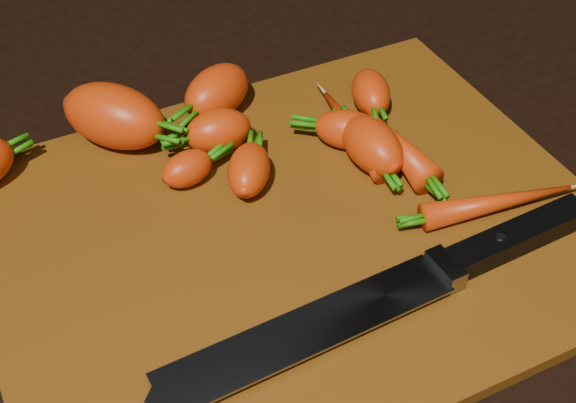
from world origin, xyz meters
name	(u,v)px	position (x,y,z in m)	size (l,w,h in m)	color
ground	(293,239)	(0.00, 0.00, -0.01)	(2.00, 2.00, 0.01)	black
cutting_board	(293,230)	(0.00, 0.00, 0.01)	(0.50, 0.40, 0.01)	#5E340C
carrot_1	(218,131)	(-0.02, 0.12, 0.03)	(0.06, 0.04, 0.04)	#E23C0C
carrot_2	(114,116)	(-0.10, 0.17, 0.04)	(0.10, 0.06, 0.06)	#E23C0C
carrot_3	(372,145)	(0.10, 0.04, 0.03)	(0.07, 0.04, 0.04)	#E23C0C
carrot_4	(217,92)	(0.00, 0.17, 0.04)	(0.08, 0.05, 0.05)	#E23C0C
carrot_5	(187,169)	(-0.06, 0.09, 0.03)	(0.05, 0.03, 0.03)	#E23C0C
carrot_6	(348,130)	(0.09, 0.07, 0.03)	(0.06, 0.04, 0.04)	#E23C0C
carrot_7	(354,131)	(0.10, 0.07, 0.03)	(0.13, 0.03, 0.03)	#E23C0C
carrot_8	(498,202)	(0.16, -0.06, 0.02)	(0.13, 0.02, 0.02)	#E23C0C
carrot_9	(395,143)	(0.12, 0.04, 0.03)	(0.11, 0.03, 0.03)	#E23C0C
carrot_10	(249,170)	(-0.01, 0.06, 0.03)	(0.06, 0.04, 0.04)	#E23C0C
carrot_11	(371,92)	(0.14, 0.11, 0.03)	(0.06, 0.04, 0.04)	#E23C0C
knife	(335,319)	(-0.02, -0.11, 0.02)	(0.37, 0.05, 0.02)	gray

